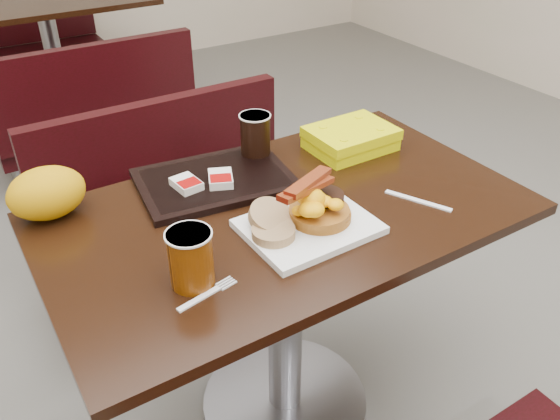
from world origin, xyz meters
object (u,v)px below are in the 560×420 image
table_far (56,64)px  clamshell (351,138)px  coffee_cup_far (255,134)px  coffee_cup_near (191,259)px  table_near (285,318)px  tray (215,180)px  fork (199,299)px  pancake_stack (320,212)px  bench_near_n (185,210)px  bench_far_s (90,104)px  knife (418,201)px  paper_bag (47,193)px  hashbrown_sleeve_right (221,179)px  bench_far_n (31,37)px  platter (309,227)px  hashbrown_sleeve_left (186,184)px

table_far → clamshell: bearing=-82.0°
coffee_cup_far → coffee_cup_near: bearing=-133.5°
table_near → tray: (-0.09, 0.21, 0.38)m
fork → tray: 0.46m
pancake_stack → coffee_cup_far: bearing=84.0°
bench_near_n → bench_far_s: (0.00, 1.20, 0.00)m
bench_near_n → coffee_cup_far: (0.07, -0.43, 0.47)m
bench_far_s → knife: (0.31, -2.05, 0.39)m
bench_near_n → tray: bearing=-100.9°
tray → coffee_cup_near: bearing=-115.6°
bench_far_s → tray: 1.74m
table_far → coffee_cup_far: 2.37m
paper_bag → bench_near_n: bearing=39.6°
hashbrown_sleeve_right → clamshell: (0.43, 0.00, 0.00)m
bench_far_n → tray: bearing=-91.8°
platter → coffee_cup_far: (0.08, 0.38, 0.07)m
coffee_cup_near → paper_bag: 0.46m
knife → hashbrown_sleeve_right: 0.52m
knife → clamshell: (0.04, 0.33, 0.03)m
bench_near_n → clamshell: size_ratio=4.11×
coffee_cup_far → bench_far_n: bearing=91.3°
knife → platter: bearing=-124.1°
knife → clamshell: bearing=147.8°
coffee_cup_far → bench_far_s: bearing=92.5°
coffee_cup_near → fork: bearing=-103.4°
bench_near_n → platter: size_ratio=3.33×
bench_far_n → platter: size_ratio=3.33×
hashbrown_sleeve_left → coffee_cup_near: bearing=-118.8°
bench_near_n → hashbrown_sleeve_right: hashbrown_sleeve_right is taller
platter → pancake_stack: (0.04, 0.01, 0.02)m
bench_near_n → pancake_stack: pancake_stack is taller
bench_far_s → platter: platter is taller
pancake_stack → hashbrown_sleeve_right: pancake_stack is taller
bench_near_n → paper_bag: (-0.51, -0.42, 0.45)m
platter → hashbrown_sleeve_right: (-0.09, 0.28, 0.02)m
hashbrown_sleeve_right → table_near: bearing=-38.4°
bench_far_n → coffee_cup_far: 3.06m
coffee_cup_near → paper_bag: paper_bag is taller
coffee_cup_far → paper_bag: size_ratio=0.63×
fork → tray: (0.24, 0.40, 0.01)m
pancake_stack → coffee_cup_near: (-0.35, -0.04, 0.03)m
coffee_cup_near → hashbrown_sleeve_left: coffee_cup_near is taller
pancake_stack → bench_far_n: bearing=90.5°
fork → table_near: bearing=18.8°
bench_far_s → platter: 2.04m
bench_far_n → coffee_cup_near: bearing=-95.3°
paper_bag → tray: bearing=-10.2°
platter → bench_far_n: bearing=88.9°
hashbrown_sleeve_right → bench_near_n: bearing=103.5°
bench_far_n → coffee_cup_far: bearing=-88.7°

